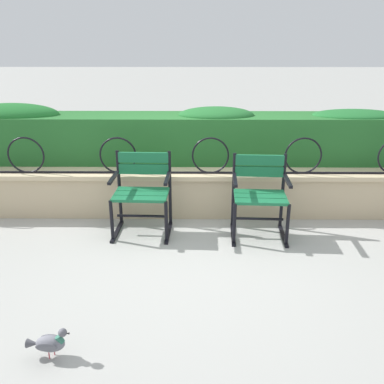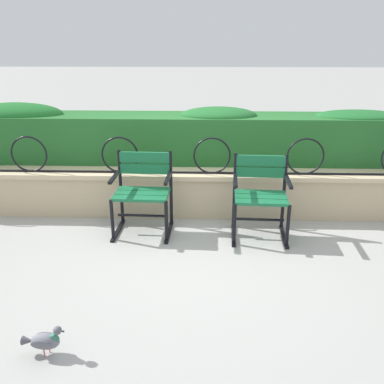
% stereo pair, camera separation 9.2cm
% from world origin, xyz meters
% --- Properties ---
extents(ground_plane, '(60.00, 60.00, 0.00)m').
position_xyz_m(ground_plane, '(0.00, 0.00, 0.00)').
color(ground_plane, '#9E9E99').
extents(stone_wall, '(7.30, 0.41, 0.52)m').
position_xyz_m(stone_wall, '(0.00, 0.89, 0.26)').
color(stone_wall, tan).
rests_on(stone_wall, ground).
extents(iron_arch_fence, '(6.76, 0.02, 0.42)m').
position_xyz_m(iron_arch_fence, '(-0.27, 0.81, 0.70)').
color(iron_arch_fence, black).
rests_on(iron_arch_fence, stone_wall).
extents(hedge_row, '(7.15, 0.62, 0.71)m').
position_xyz_m(hedge_row, '(-0.08, 1.37, 0.84)').
color(hedge_row, '#236028').
rests_on(hedge_row, stone_wall).
extents(park_chair_left, '(0.61, 0.54, 0.84)m').
position_xyz_m(park_chair_left, '(-0.53, 0.42, 0.46)').
color(park_chair_left, '#19663D').
rests_on(park_chair_left, ground).
extents(park_chair_right, '(0.59, 0.55, 0.83)m').
position_xyz_m(park_chair_right, '(0.70, 0.35, 0.45)').
color(park_chair_right, '#19663D').
rests_on(park_chair_right, ground).
extents(pigeon_near_chairs, '(0.29, 0.11, 0.22)m').
position_xyz_m(pigeon_near_chairs, '(-0.90, -1.51, 0.11)').
color(pigeon_near_chairs, slate).
rests_on(pigeon_near_chairs, ground).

